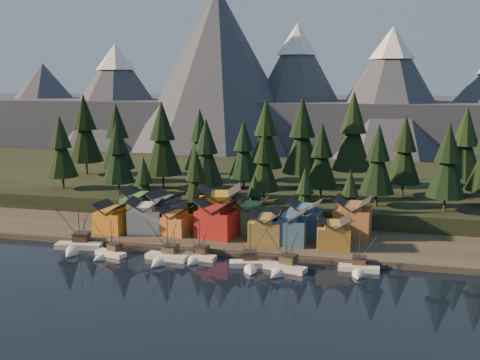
% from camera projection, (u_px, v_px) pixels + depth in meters
% --- Properties ---
extents(ground, '(500.00, 500.00, 0.00)m').
position_uv_depth(ground, '(192.00, 277.00, 113.28)').
color(ground, black).
rests_on(ground, ground).
extents(shore_strip, '(400.00, 50.00, 1.50)m').
position_uv_depth(shore_strip, '(237.00, 225.00, 151.37)').
color(shore_strip, '#342F25').
rests_on(shore_strip, ground).
extents(hillside, '(420.00, 100.00, 6.00)m').
position_uv_depth(hillside, '(269.00, 184.00, 198.74)').
color(hillside, black).
rests_on(hillside, ground).
extents(dock, '(80.00, 4.00, 1.00)m').
position_uv_depth(dock, '(214.00, 251.00, 128.96)').
color(dock, '#493D34').
rests_on(dock, ground).
extents(mountain_ridge, '(560.00, 190.00, 90.00)m').
position_uv_depth(mountain_ridge, '(301.00, 106.00, 313.59)').
color(mountain_ridge, '#454C59').
rests_on(mountain_ridge, ground).
extents(boat_0, '(12.00, 12.74, 12.93)m').
position_uv_depth(boat_0, '(77.00, 240.00, 130.87)').
color(boat_0, beige).
rests_on(boat_0, ground).
extents(boat_1, '(8.46, 8.92, 9.83)m').
position_uv_depth(boat_1, '(108.00, 249.00, 125.99)').
color(boat_1, white).
rests_on(boat_1, ground).
extents(boat_2, '(10.61, 11.34, 11.36)m').
position_uv_depth(boat_2, '(164.00, 252.00, 123.00)').
color(boat_2, silver).
rests_on(boat_2, ground).
extents(boat_3, '(8.61, 9.18, 10.44)m').
position_uv_depth(boat_3, '(197.00, 252.00, 123.40)').
color(boat_3, white).
rests_on(boat_3, ground).
extents(boat_4, '(9.95, 10.43, 11.14)m').
position_uv_depth(boat_4, '(250.00, 259.00, 118.42)').
color(boat_4, silver).
rests_on(boat_4, ground).
extents(boat_5, '(10.17, 10.66, 11.38)m').
position_uv_depth(boat_5, '(283.00, 262.00, 115.94)').
color(boat_5, beige).
rests_on(boat_5, ground).
extents(boat_6, '(9.09, 9.90, 10.25)m').
position_uv_depth(boat_6, '(359.00, 264.00, 115.68)').
color(boat_6, silver).
rests_on(boat_6, ground).
extents(house_front_0, '(8.79, 8.41, 7.92)m').
position_uv_depth(house_front_0, '(112.00, 216.00, 141.03)').
color(house_front_0, '#C4781B').
rests_on(house_front_0, shore_strip).
extents(house_front_1, '(10.11, 9.84, 8.90)m').
position_uv_depth(house_front_1, '(146.00, 214.00, 141.19)').
color(house_front_1, silver).
rests_on(house_front_1, shore_strip).
extents(house_front_2, '(8.41, 8.45, 7.09)m').
position_uv_depth(house_front_2, '(176.00, 220.00, 139.36)').
color(house_front_2, '#C06E31').
rests_on(house_front_2, shore_strip).
extents(house_front_3, '(11.33, 10.98, 9.82)m').
position_uv_depth(house_front_3, '(218.00, 217.00, 136.92)').
color(house_front_3, maroon).
rests_on(house_front_3, shore_strip).
extents(house_front_4, '(8.38, 8.95, 8.00)m').
position_uv_depth(house_front_4, '(265.00, 225.00, 132.13)').
color(house_front_4, olive).
rests_on(house_front_4, shore_strip).
extents(house_front_5, '(8.88, 8.15, 8.90)m').
position_uv_depth(house_front_5, '(289.00, 225.00, 130.77)').
color(house_front_5, '#325277').
rests_on(house_front_5, shore_strip).
extents(house_front_6, '(8.49, 8.12, 7.67)m').
position_uv_depth(house_front_6, '(333.00, 232.00, 127.27)').
color(house_front_6, '#BA822F').
rests_on(house_front_6, shore_strip).
extents(house_back_0, '(9.04, 8.69, 9.74)m').
position_uv_depth(house_back_0, '(140.00, 204.00, 150.75)').
color(house_back_0, '#477D43').
rests_on(house_back_0, shore_strip).
extents(house_back_1, '(10.34, 10.42, 9.56)m').
position_uv_depth(house_back_1, '(167.00, 208.00, 146.28)').
color(house_back_1, '#35517E').
rests_on(house_back_1, shore_strip).
extents(house_back_2, '(13.37, 12.72, 11.82)m').
position_uv_depth(house_back_2, '(220.00, 207.00, 143.04)').
color(house_back_2, gold).
rests_on(house_back_2, shore_strip).
extents(house_back_3, '(9.38, 8.42, 9.21)m').
position_uv_depth(house_back_3, '(250.00, 214.00, 141.01)').
color(house_back_3, '#447E47').
rests_on(house_back_3, shore_strip).
extents(house_back_4, '(8.98, 8.66, 9.26)m').
position_uv_depth(house_back_4, '(305.00, 217.00, 138.01)').
color(house_back_4, '#3D6892').
rests_on(house_back_4, shore_strip).
extents(house_back_5, '(9.83, 9.93, 10.11)m').
position_uv_depth(house_back_5, '(353.00, 216.00, 137.18)').
color(house_back_5, '#9E6538').
rests_on(house_back_5, shore_strip).
extents(tree_hill_0, '(10.34, 10.34, 24.09)m').
position_uv_depth(tree_hill_0, '(61.00, 149.00, 173.76)').
color(tree_hill_0, '#332319').
rests_on(tree_hill_0, hillside).
extents(tree_hill_1, '(11.77, 11.77, 27.41)m').
position_uv_depth(tree_hill_1, '(117.00, 139.00, 185.95)').
color(tree_hill_1, '#332319').
rests_on(tree_hill_1, hillside).
extents(tree_hill_2, '(9.95, 9.95, 23.17)m').
position_uv_depth(tree_hill_2, '(118.00, 154.00, 164.96)').
color(tree_hill_2, '#332319').
rests_on(tree_hill_2, hillside).
extents(tree_hill_3, '(12.31, 12.31, 28.68)m').
position_uv_depth(tree_hill_3, '(162.00, 141.00, 173.56)').
color(tree_hill_3, '#332319').
rests_on(tree_hill_3, hillside).
extents(tree_hill_4, '(10.98, 10.98, 25.57)m').
position_uv_depth(tree_hill_4, '(200.00, 142.00, 186.37)').
color(tree_hill_4, '#332319').
rests_on(tree_hill_4, hillside).
extents(tree_hill_5, '(10.33, 10.33, 24.06)m').
position_uv_depth(tree_hill_5, '(206.00, 154.00, 160.32)').
color(tree_hill_5, '#332319').
rests_on(tree_hill_5, hillside).
extents(tree_hill_6, '(9.78, 9.78, 22.78)m').
position_uv_depth(tree_hill_6, '(244.00, 151.00, 172.94)').
color(tree_hill_6, '#332319').
rests_on(tree_hill_6, hillside).
extents(tree_hill_7, '(8.99, 8.99, 20.95)m').
position_uv_depth(tree_hill_7, '(264.00, 163.00, 154.57)').
color(tree_hill_7, '#332319').
rests_on(tree_hill_7, hillside).
extents(tree_hill_8, '(12.91, 12.91, 30.06)m').
position_uv_depth(tree_hill_8, '(302.00, 138.00, 174.75)').
color(tree_hill_8, '#332319').
rests_on(tree_hill_8, hillside).
extents(tree_hill_9, '(9.88, 9.88, 23.02)m').
position_uv_depth(tree_hill_9, '(322.00, 158.00, 157.36)').
color(tree_hill_9, '#332319').
rests_on(tree_hill_9, hillside).
extents(tree_hill_10, '(13.61, 13.61, 31.70)m').
position_uv_depth(tree_hill_10, '(353.00, 134.00, 178.54)').
color(tree_hill_10, '#332319').
rests_on(tree_hill_10, hillside).
extents(tree_hill_11, '(10.06, 10.06, 23.44)m').
position_uv_depth(tree_hill_11, '(378.00, 161.00, 148.85)').
color(tree_hill_11, '#332319').
rests_on(tree_hill_11, hillside).
extents(tree_hill_12, '(10.63, 10.63, 24.76)m').
position_uv_depth(tree_hill_12, '(404.00, 152.00, 162.16)').
color(tree_hill_12, '#332319').
rests_on(tree_hill_12, hillside).
extents(tree_hill_13, '(10.41, 10.41, 24.24)m').
position_uv_depth(tree_hill_13, '(447.00, 163.00, 142.71)').
color(tree_hill_13, '#332319').
rests_on(tree_hill_13, hillside).
extents(tree_hill_14, '(11.81, 11.81, 27.52)m').
position_uv_depth(tree_hill_14, '(465.00, 147.00, 163.47)').
color(tree_hill_14, '#332319').
rests_on(tree_hill_14, hillside).
extents(tree_hill_15, '(12.32, 12.32, 28.70)m').
position_uv_depth(tree_hill_15, '(266.00, 136.00, 187.67)').
color(tree_hill_15, '#332319').
rests_on(tree_hill_15, hillside).
extents(tree_hill_16, '(13.00, 13.00, 30.29)m').
position_uv_depth(tree_hill_16, '(85.00, 131.00, 199.37)').
color(tree_hill_16, '#332319').
rests_on(tree_hill_16, hillside).
extents(tree_shore_0, '(7.67, 7.67, 17.87)m').
position_uv_depth(tree_shore_0, '(144.00, 184.00, 155.90)').
color(tree_shore_0, '#332319').
rests_on(tree_shore_0, shore_strip).
extents(tree_shore_1, '(8.85, 8.85, 20.62)m').
position_uv_depth(tree_shore_1, '(196.00, 181.00, 151.93)').
color(tree_shore_1, '#332319').
rests_on(tree_shore_1, shore_strip).
extents(tree_shore_2, '(6.00, 6.00, 13.99)m').
position_uv_depth(tree_shore_2, '(255.00, 197.00, 148.68)').
color(tree_shore_2, '#332319').
rests_on(tree_shore_2, shore_strip).
extents(tree_shore_3, '(7.16, 7.16, 16.67)m').
position_uv_depth(tree_shore_3, '(305.00, 194.00, 145.18)').
color(tree_shore_3, '#332319').
rests_on(tree_shore_3, shore_strip).
extents(tree_shore_4, '(7.07, 7.07, 16.48)m').
position_uv_depth(tree_shore_4, '(350.00, 197.00, 142.43)').
color(tree_shore_4, '#332319').
rests_on(tree_shore_4, shore_strip).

